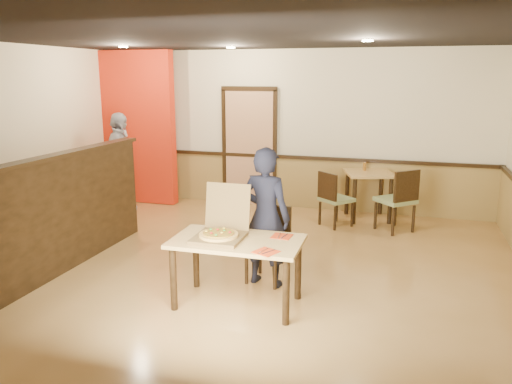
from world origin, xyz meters
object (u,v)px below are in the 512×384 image
at_px(side_chair_left, 333,197).
at_px(diner, 266,217).
at_px(side_table, 369,183).
at_px(pizza_box, 220,232).
at_px(side_chair_right, 399,198).
at_px(passerby, 120,164).
at_px(main_table, 237,249).
at_px(condiment, 365,166).
at_px(diner_chair, 270,240).

bearing_deg(side_chair_left, diner, 120.64).
xyz_separation_m(side_table, diner, (-0.90, -3.08, 0.18)).
bearing_deg(diner, side_table, -96.36).
bearing_deg(pizza_box, diner, 61.14).
xyz_separation_m(side_chair_right, passerby, (-4.64, -0.24, 0.33)).
xyz_separation_m(side_chair_left, side_chair_right, (0.99, -0.00, 0.06)).
relative_size(side_chair_left, side_chair_right, 0.90).
height_order(side_chair_right, pizza_box, pizza_box).
bearing_deg(passerby, main_table, -147.35).
relative_size(side_chair_right, passerby, 0.56).
distance_m(side_chair_right, side_table, 0.79).
xyz_separation_m(side_chair_right, pizza_box, (-1.72, -3.07, 0.24)).
bearing_deg(side_chair_left, side_table, -89.29).
relative_size(side_chair_right, pizza_box, 1.67).
height_order(diner, pizza_box, diner).
bearing_deg(passerby, diner, -139.58).
relative_size(side_chair_left, diner, 0.55).
distance_m(side_table, condiment, 0.29).
height_order(main_table, condiment, condiment).
relative_size(diner_chair, pizza_box, 1.49).
height_order(side_chair_left, passerby, passerby).
relative_size(side_chair_right, diner, 0.62).
distance_m(side_chair_left, side_table, 0.79).
distance_m(side_chair_right, condiment, 1.00).
bearing_deg(side_table, condiment, 124.37).
relative_size(diner_chair, passerby, 0.50).
height_order(side_chair_right, passerby, passerby).
xyz_separation_m(diner_chair, side_table, (0.89, 2.93, 0.14)).
xyz_separation_m(main_table, side_chair_left, (0.55, 3.07, -0.12)).
relative_size(main_table, passerby, 0.77).
distance_m(side_table, passerby, 4.23).
xyz_separation_m(main_table, pizza_box, (-0.18, 0.00, 0.17)).
distance_m(side_chair_right, pizza_box, 3.53).
xyz_separation_m(side_chair_left, pizza_box, (-0.73, -3.07, 0.30)).
distance_m(diner, condiment, 3.31).
xyz_separation_m(diner_chair, diner, (-0.01, -0.14, 0.32)).
distance_m(main_table, diner_chair, 0.76).
xyz_separation_m(side_chair_left, side_table, (0.49, 0.60, 0.14)).
bearing_deg(pizza_box, main_table, -0.78).
xyz_separation_m(side_chair_right, side_table, (-0.50, 0.60, 0.08)).
distance_m(side_chair_left, diner, 2.53).
distance_m(main_table, side_table, 3.81).
bearing_deg(diner_chair, condiment, 84.71).
bearing_deg(diner_chair, side_chair_left, 89.63).
distance_m(main_table, pizza_box, 0.25).
bearing_deg(passerby, side_table, -93.42).
xyz_separation_m(diner, pizza_box, (-0.32, -0.59, -0.02)).
relative_size(main_table, condiment, 9.98).
distance_m(main_table, passerby, 4.20).
relative_size(passerby, condiment, 12.91).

